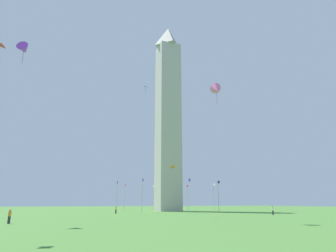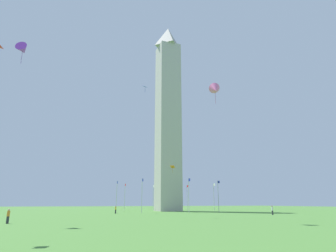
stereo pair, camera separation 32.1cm
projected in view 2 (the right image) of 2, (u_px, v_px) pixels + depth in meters
ground_plane at (168, 211)px, 81.14m from camera, size 260.00×260.00×0.00m
obelisk_monument at (168, 112)px, 88.70m from camera, size 6.45×6.45×58.66m
flagpole_n at (189, 194)px, 68.83m from camera, size 1.12×0.14×8.07m
flagpole_ne at (218, 194)px, 76.13m from camera, size 1.12×0.14×8.07m
flagpole_e at (214, 195)px, 87.00m from camera, size 1.12×0.14×8.07m
flagpole_se at (187, 196)px, 95.07m from camera, size 1.12×0.14×8.07m
flagpole_s at (153, 196)px, 95.62m from camera, size 1.12×0.14×8.07m
flagpole_sw at (125, 196)px, 88.32m from camera, size 1.12×0.14×8.07m
flagpole_w at (117, 195)px, 77.45m from camera, size 1.12×0.14×8.07m
flagpole_nw at (142, 194)px, 69.37m from camera, size 1.12×0.14×8.07m
person_orange_shirt at (8, 216)px, 32.77m from camera, size 0.32×0.32×1.62m
person_yellow_shirt at (116, 210)px, 63.52m from camera, size 0.32×0.32×1.60m
person_white_shirt at (272, 210)px, 56.39m from camera, size 0.32×0.32×1.77m
kite_purple_delta at (23, 49)px, 38.74m from camera, size 2.08×1.92×3.02m
kite_pink_delta at (215, 89)px, 39.50m from camera, size 2.34×2.03×3.09m
kite_blue_diamond at (145, 87)px, 56.94m from camera, size 1.08×1.10×1.34m
kite_orange_diamond at (173, 167)px, 76.91m from camera, size 1.45×1.46×1.86m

